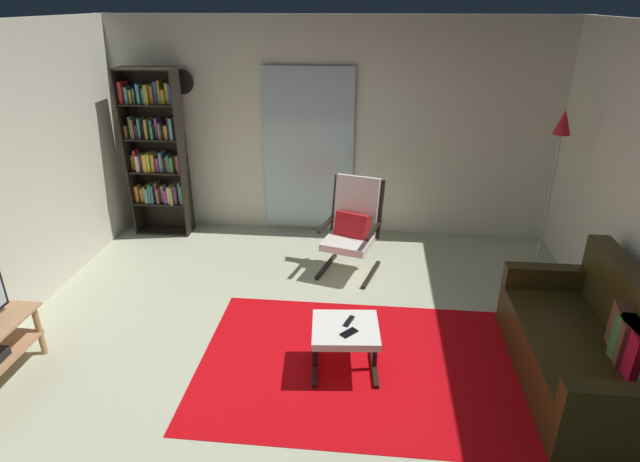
{
  "coord_description": "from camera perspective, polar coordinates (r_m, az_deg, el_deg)",
  "views": [
    {
      "loc": [
        0.5,
        -3.27,
        2.75
      ],
      "look_at": [
        0.09,
        0.65,
        0.97
      ],
      "focal_mm": 28.98,
      "sensor_mm": 36.0,
      "label": 1
    }
  ],
  "objects": [
    {
      "name": "ground_plane",
      "position": [
        4.3,
        -2.22,
        -15.45
      ],
      "size": [
        7.02,
        7.02,
        0.0
      ],
      "primitive_type": "plane",
      "color": "beige"
    },
    {
      "name": "wall_back",
      "position": [
        6.36,
        1.27,
        11.09
      ],
      "size": [
        5.6,
        0.06,
        2.6
      ],
      "primitive_type": "cube",
      "color": "silver",
      "rests_on": "ground"
    },
    {
      "name": "glass_door_panel",
      "position": [
        6.39,
        -1.29,
        8.83
      ],
      "size": [
        1.1,
        0.01,
        2.0
      ],
      "primitive_type": "cube",
      "color": "silver"
    },
    {
      "name": "area_rug",
      "position": [
        4.39,
        4.73,
        -14.51
      ],
      "size": [
        2.68,
        1.82,
        0.01
      ],
      "primitive_type": "cube",
      "color": "red",
      "rests_on": "ground"
    },
    {
      "name": "bookshelf_near_tv",
      "position": [
        6.65,
        -17.62,
        8.45
      ],
      "size": [
        0.68,
        0.3,
        2.04
      ],
      "color": "black",
      "rests_on": "ground"
    },
    {
      "name": "leather_sofa",
      "position": [
        4.51,
        27.81,
        -11.48
      ],
      "size": [
        0.84,
        1.7,
        0.9
      ],
      "color": "#32280F",
      "rests_on": "ground"
    },
    {
      "name": "lounge_armchair",
      "position": [
        5.57,
        3.63,
        0.8
      ],
      "size": [
        0.71,
        0.77,
        1.02
      ],
      "color": "black",
      "rests_on": "ground"
    },
    {
      "name": "ottoman",
      "position": [
        4.14,
        2.82,
        -11.31
      ],
      "size": [
        0.56,
        0.52,
        0.41
      ],
      "color": "white",
      "rests_on": "ground"
    },
    {
      "name": "tv_remote",
      "position": [
        4.15,
        3.22,
        -9.9
      ],
      "size": [
        0.09,
        0.15,
        0.02
      ],
      "primitive_type": "cube",
      "rotation": [
        0.0,
        0.0,
        -0.34
      ],
      "color": "black",
      "rests_on": "ottoman"
    },
    {
      "name": "cell_phone",
      "position": [
        4.03,
        3.23,
        -11.15
      ],
      "size": [
        0.14,
        0.15,
        0.01
      ],
      "primitive_type": "cube",
      "rotation": [
        0.0,
        0.0,
        -0.74
      ],
      "color": "black",
      "rests_on": "ottoman"
    },
    {
      "name": "floor_lamp_by_shelf",
      "position": [
        5.63,
        24.77,
        7.94
      ],
      "size": [
        0.22,
        0.22,
        1.79
      ],
      "color": "#A5A5AD",
      "rests_on": "ground"
    },
    {
      "name": "wall_clock",
      "position": [
        6.57,
        -15.01,
        15.62
      ],
      "size": [
        0.29,
        0.03,
        0.29
      ],
      "color": "silver"
    }
  ]
}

